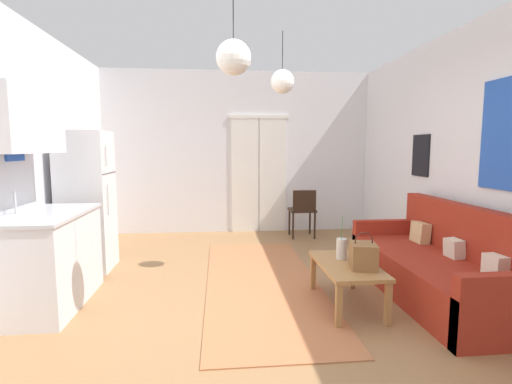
{
  "coord_description": "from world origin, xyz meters",
  "views": [
    {
      "loc": [
        -0.34,
        -3.19,
        1.49
      ],
      "look_at": [
        0.07,
        1.04,
        0.99
      ],
      "focal_mm": 26.58,
      "sensor_mm": 36.0,
      "label": 1
    }
  ],
  "objects_px": {
    "couch": "(440,269)",
    "accent_chair": "(303,209)",
    "pendant_lamp_far": "(282,82)",
    "pendant_lamp_near": "(234,58)",
    "refrigerator": "(87,201)",
    "coffee_table": "(347,269)",
    "bamboo_vase": "(341,249)",
    "handbag": "(363,255)"
  },
  "relations": [
    {
      "from": "couch",
      "to": "handbag",
      "type": "relative_size",
      "value": 6.53
    },
    {
      "from": "bamboo_vase",
      "to": "pendant_lamp_near",
      "type": "distance_m",
      "value": 2.03
    },
    {
      "from": "refrigerator",
      "to": "bamboo_vase",
      "type": "bearing_deg",
      "value": -24.07
    },
    {
      "from": "couch",
      "to": "bamboo_vase",
      "type": "relative_size",
      "value": 5.12
    },
    {
      "from": "coffee_table",
      "to": "bamboo_vase",
      "type": "bearing_deg",
      "value": 93.7
    },
    {
      "from": "handbag",
      "to": "accent_chair",
      "type": "relative_size",
      "value": 0.41
    },
    {
      "from": "accent_chair",
      "to": "pendant_lamp_far",
      "type": "bearing_deg",
      "value": 69.54
    },
    {
      "from": "couch",
      "to": "coffee_table",
      "type": "xyz_separation_m",
      "value": [
        -1.01,
        -0.13,
        0.08
      ]
    },
    {
      "from": "couch",
      "to": "coffee_table",
      "type": "distance_m",
      "value": 1.02
    },
    {
      "from": "refrigerator",
      "to": "pendant_lamp_near",
      "type": "bearing_deg",
      "value": -42.98
    },
    {
      "from": "handbag",
      "to": "pendant_lamp_near",
      "type": "bearing_deg",
      "value": -176.19
    },
    {
      "from": "handbag",
      "to": "pendant_lamp_far",
      "type": "bearing_deg",
      "value": 113.91
    },
    {
      "from": "bamboo_vase",
      "to": "accent_chair",
      "type": "distance_m",
      "value": 2.61
    },
    {
      "from": "coffee_table",
      "to": "bamboo_vase",
      "type": "height_order",
      "value": "bamboo_vase"
    },
    {
      "from": "accent_chair",
      "to": "pendant_lamp_far",
      "type": "height_order",
      "value": "pendant_lamp_far"
    },
    {
      "from": "couch",
      "to": "accent_chair",
      "type": "relative_size",
      "value": 2.68
    },
    {
      "from": "coffee_table",
      "to": "handbag",
      "type": "relative_size",
      "value": 2.84
    },
    {
      "from": "refrigerator",
      "to": "pendant_lamp_far",
      "type": "bearing_deg",
      "value": -7.5
    },
    {
      "from": "pendant_lamp_near",
      "to": "couch",
      "type": "bearing_deg",
      "value": 9.88
    },
    {
      "from": "coffee_table",
      "to": "couch",
      "type": "bearing_deg",
      "value": 7.54
    },
    {
      "from": "couch",
      "to": "bamboo_vase",
      "type": "bearing_deg",
      "value": 179.48
    },
    {
      "from": "coffee_table",
      "to": "pendant_lamp_far",
      "type": "xyz_separation_m",
      "value": [
        -0.45,
        1.08,
        1.89
      ]
    },
    {
      "from": "refrigerator",
      "to": "handbag",
      "type": "bearing_deg",
      "value": -28.0
    },
    {
      "from": "pendant_lamp_far",
      "to": "refrigerator",
      "type": "bearing_deg",
      "value": 172.5
    },
    {
      "from": "handbag",
      "to": "refrigerator",
      "type": "relative_size",
      "value": 0.2
    },
    {
      "from": "accent_chair",
      "to": "refrigerator",
      "type": "bearing_deg",
      "value": 24.91
    },
    {
      "from": "accent_chair",
      "to": "pendant_lamp_far",
      "type": "relative_size",
      "value": 1.15
    },
    {
      "from": "accent_chair",
      "to": "pendant_lamp_near",
      "type": "bearing_deg",
      "value": 67.64
    },
    {
      "from": "accent_chair",
      "to": "pendant_lamp_far",
      "type": "distance_m",
      "value": 2.51
    },
    {
      "from": "couch",
      "to": "handbag",
      "type": "distance_m",
      "value": 0.99
    },
    {
      "from": "refrigerator",
      "to": "pendant_lamp_near",
      "type": "xyz_separation_m",
      "value": [
        1.73,
        -1.61,
        1.36
      ]
    },
    {
      "from": "refrigerator",
      "to": "accent_chair",
      "type": "xyz_separation_m",
      "value": [
        2.98,
        1.36,
        -0.37
      ]
    },
    {
      "from": "coffee_table",
      "to": "accent_chair",
      "type": "xyz_separation_m",
      "value": [
        0.19,
        2.74,
        0.12
      ]
    },
    {
      "from": "couch",
      "to": "pendant_lamp_far",
      "type": "height_order",
      "value": "pendant_lamp_far"
    },
    {
      "from": "pendant_lamp_far",
      "to": "pendant_lamp_near",
      "type": "bearing_deg",
      "value": -115.18
    },
    {
      "from": "bamboo_vase",
      "to": "refrigerator",
      "type": "bearing_deg",
      "value": 155.93
    },
    {
      "from": "bamboo_vase",
      "to": "accent_chair",
      "type": "xyz_separation_m",
      "value": [
        0.2,
        2.6,
        -0.04
      ]
    },
    {
      "from": "pendant_lamp_far",
      "to": "handbag",
      "type": "bearing_deg",
      "value": -66.09
    },
    {
      "from": "pendant_lamp_far",
      "to": "coffee_table",
      "type": "bearing_deg",
      "value": -67.42
    },
    {
      "from": "couch",
      "to": "accent_chair",
      "type": "xyz_separation_m",
      "value": [
        -0.82,
        2.61,
        0.2
      ]
    },
    {
      "from": "coffee_table",
      "to": "handbag",
      "type": "distance_m",
      "value": 0.25
    },
    {
      "from": "couch",
      "to": "pendant_lamp_near",
      "type": "distance_m",
      "value": 2.85
    }
  ]
}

